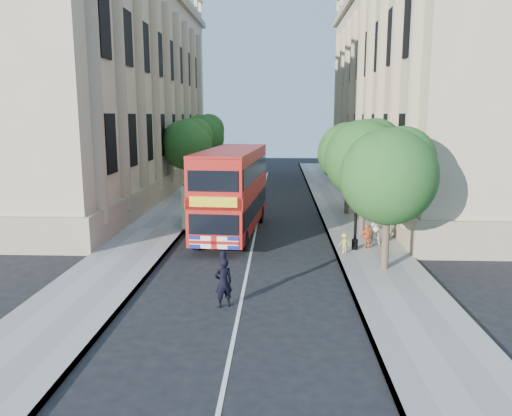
# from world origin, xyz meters

# --- Properties ---
(ground) EXTENTS (120.00, 120.00, 0.00)m
(ground) POSITION_xyz_m (0.00, 0.00, 0.00)
(ground) COLOR black
(ground) RESTS_ON ground
(pavement_right) EXTENTS (3.50, 80.00, 0.12)m
(pavement_right) POSITION_xyz_m (5.75, 10.00, 0.06)
(pavement_right) COLOR gray
(pavement_right) RESTS_ON ground
(pavement_left) EXTENTS (3.50, 80.00, 0.12)m
(pavement_left) POSITION_xyz_m (-5.75, 10.00, 0.06)
(pavement_left) COLOR gray
(pavement_left) RESTS_ON ground
(building_right) EXTENTS (12.00, 38.00, 18.00)m
(building_right) POSITION_xyz_m (13.80, 24.00, 9.00)
(building_right) COLOR tan
(building_right) RESTS_ON ground
(building_left) EXTENTS (12.00, 38.00, 18.00)m
(building_left) POSITION_xyz_m (-13.80, 24.00, 9.00)
(building_left) COLOR tan
(building_left) RESTS_ON ground
(tree_right_near) EXTENTS (4.00, 4.00, 6.08)m
(tree_right_near) POSITION_xyz_m (5.84, 3.03, 4.25)
(tree_right_near) COLOR #473828
(tree_right_near) RESTS_ON ground
(tree_right_mid) EXTENTS (4.20, 4.20, 6.37)m
(tree_right_mid) POSITION_xyz_m (5.84, 9.03, 4.45)
(tree_right_mid) COLOR #473828
(tree_right_mid) RESTS_ON ground
(tree_right_far) EXTENTS (4.00, 4.00, 6.15)m
(tree_right_far) POSITION_xyz_m (5.84, 15.03, 4.31)
(tree_right_far) COLOR #473828
(tree_right_far) RESTS_ON ground
(tree_left_far) EXTENTS (4.00, 4.00, 6.30)m
(tree_left_far) POSITION_xyz_m (-5.96, 22.03, 4.44)
(tree_left_far) COLOR #473828
(tree_left_far) RESTS_ON ground
(tree_left_back) EXTENTS (4.20, 4.20, 6.65)m
(tree_left_back) POSITION_xyz_m (-5.96, 30.03, 4.71)
(tree_left_back) COLOR #473828
(tree_left_back) RESTS_ON ground
(lamp_post) EXTENTS (0.32, 0.32, 5.16)m
(lamp_post) POSITION_xyz_m (5.00, 6.00, 2.51)
(lamp_post) COLOR black
(lamp_post) RESTS_ON pavement_right
(double_decker_bus) EXTENTS (3.41, 10.15, 4.61)m
(double_decker_bus) POSITION_xyz_m (-1.24, 9.38, 2.55)
(double_decker_bus) COLOR #A4120B
(double_decker_bus) RESTS_ON ground
(box_van) EXTENTS (2.38, 5.61, 3.19)m
(box_van) POSITION_xyz_m (-2.90, 11.71, 1.56)
(box_van) COLOR black
(box_van) RESTS_ON ground
(police_constable) EXTENTS (0.75, 0.65, 1.74)m
(police_constable) POSITION_xyz_m (-0.56, -1.33, 0.87)
(police_constable) COLOR black
(police_constable) RESTS_ON ground
(woman_pedestrian) EXTENTS (1.14, 1.06, 1.89)m
(woman_pedestrian) POSITION_xyz_m (5.97, 6.80, 1.06)
(woman_pedestrian) COLOR silver
(woman_pedestrian) RESTS_ON pavement_right
(child_a) EXTENTS (0.74, 0.44, 1.19)m
(child_a) POSITION_xyz_m (5.63, 6.26, 0.71)
(child_a) COLOR orange
(child_a) RESTS_ON pavement_right
(child_b) EXTENTS (0.69, 0.53, 0.94)m
(child_b) POSITION_xyz_m (4.40, 5.34, 0.59)
(child_b) COLOR gold
(child_b) RESTS_ON pavement_right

